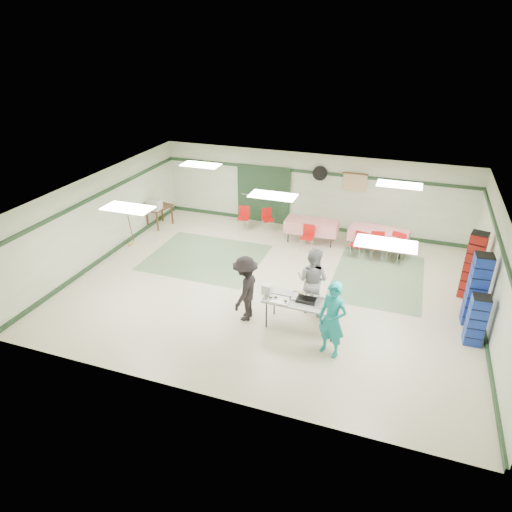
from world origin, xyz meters
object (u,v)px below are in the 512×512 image
(office_printer, at_px, (154,205))
(chair_loose_b, at_px, (244,215))
(chair_a, at_px, (377,243))
(dining_table_a, at_px, (379,235))
(volunteer_teal, at_px, (332,320))
(chair_loose_a, at_px, (267,217))
(chair_d, at_px, (308,234))
(serving_table, at_px, (302,302))
(crate_stack_red, at_px, (473,266))
(printer_table, at_px, (159,209))
(volunteer_grey, at_px, (312,281))
(dining_table_b, at_px, (312,226))
(chair_b, at_px, (359,242))
(volunteer_dark, at_px, (245,289))
(chair_c, at_px, (397,244))
(crate_stack_blue_b, at_px, (476,320))
(crate_stack_blue_a, at_px, (477,290))
(broom, at_px, (130,224))

(office_printer, bearing_deg, chair_loose_b, 20.77)
(chair_a, bearing_deg, dining_table_a, 78.97)
(volunteer_teal, relative_size, chair_loose_a, 2.27)
(chair_d, bearing_deg, serving_table, -77.00)
(crate_stack_red, xyz_separation_m, printer_table, (-10.30, 1.53, -0.29))
(dining_table_a, bearing_deg, volunteer_teal, -87.70)
(crate_stack_red, xyz_separation_m, office_printer, (-10.30, 1.26, -0.01))
(chair_loose_a, bearing_deg, chair_loose_b, 156.05)
(volunteer_grey, relative_size, chair_loose_a, 2.21)
(dining_table_b, height_order, office_printer, office_printer)
(chair_b, bearing_deg, chair_loose_a, -177.04)
(chair_d, xyz_separation_m, chair_loose_b, (-2.55, 0.85, 0.01))
(volunteer_dark, bearing_deg, chair_d, 172.86)
(chair_a, xyz_separation_m, chair_c, (0.58, 0.00, 0.03))
(serving_table, distance_m, chair_loose_a, 6.01)
(crate_stack_red, xyz_separation_m, crate_stack_blue_b, (0.00, -2.16, -0.31))
(chair_c, bearing_deg, volunteer_grey, -99.22)
(crate_stack_red, relative_size, crate_stack_blue_b, 1.50)
(chair_c, relative_size, chair_loose_a, 1.19)
(crate_stack_blue_a, bearing_deg, chair_loose_a, 149.62)
(chair_c, bearing_deg, chair_d, -161.73)
(serving_table, height_order, office_printer, office_printer)
(chair_loose_b, relative_size, crate_stack_red, 0.45)
(chair_d, relative_size, printer_table, 0.77)
(serving_table, relative_size, chair_b, 2.29)
(dining_table_a, distance_m, broom, 8.11)
(volunteer_dark, distance_m, broom, 5.79)
(chair_b, relative_size, printer_table, 0.77)
(chair_loose_b, xyz_separation_m, broom, (-3.06, -2.52, 0.21))
(volunteer_dark, relative_size, dining_table_a, 0.88)
(dining_table_a, relative_size, crate_stack_red, 1.02)
(chair_loose_a, height_order, crate_stack_blue_b, crate_stack_blue_b)
(serving_table, height_order, chair_c, chair_c)
(crate_stack_red, bearing_deg, volunteer_grey, -151.52)
(chair_a, height_order, chair_loose_b, chair_a)
(chair_loose_b, relative_size, printer_table, 0.80)
(office_printer, bearing_deg, chair_loose_a, 19.28)
(volunteer_dark, relative_size, crate_stack_blue_a, 0.91)
(dining_table_b, xyz_separation_m, chair_d, (0.02, -0.57, -0.07))
(volunteer_dark, height_order, chair_loose_b, volunteer_dark)
(chair_b, height_order, crate_stack_red, crate_stack_red)
(volunteer_teal, xyz_separation_m, chair_c, (1.04, 5.10, -0.32))
(chair_a, relative_size, chair_loose_b, 1.06)
(volunteer_grey, height_order, crate_stack_blue_b, volunteer_grey)
(chair_a, distance_m, chair_c, 0.58)
(serving_table, distance_m, volunteer_dark, 1.43)
(serving_table, bearing_deg, volunteer_teal, -39.67)
(chair_b, bearing_deg, dining_table_b, -179.02)
(volunteer_dark, distance_m, chair_loose_a, 5.60)
(crate_stack_blue_a, bearing_deg, volunteer_grey, -168.72)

